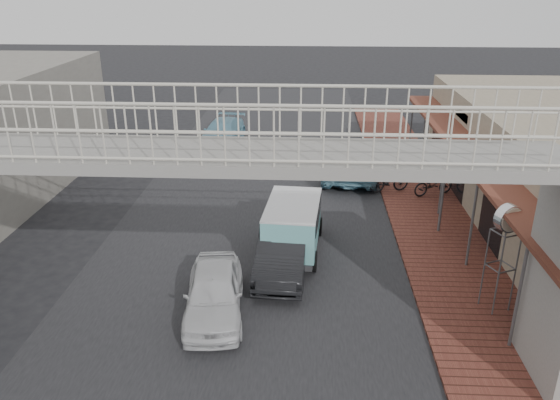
# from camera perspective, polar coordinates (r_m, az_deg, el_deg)

# --- Properties ---
(ground) EXTENTS (120.00, 120.00, 0.00)m
(ground) POSITION_cam_1_polar(r_m,az_deg,el_deg) (16.62, -4.02, -8.12)
(ground) COLOR black
(ground) RESTS_ON ground
(road_strip) EXTENTS (10.00, 60.00, 0.01)m
(road_strip) POSITION_cam_1_polar(r_m,az_deg,el_deg) (16.61, -4.02, -8.11)
(road_strip) COLOR black
(road_strip) RESTS_ON ground
(sidewalk) EXTENTS (3.00, 40.00, 0.10)m
(sidewalk) POSITION_cam_1_polar(r_m,az_deg,el_deg) (19.67, 16.27, -3.79)
(sidewalk) COLOR brown
(sidewalk) RESTS_ON ground
(footbridge) EXTENTS (16.40, 2.40, 6.34)m
(footbridge) POSITION_cam_1_polar(r_m,az_deg,el_deg) (11.63, -6.78, -4.54)
(footbridge) COLOR gray
(footbridge) RESTS_ON ground
(white_hatchback) EXTENTS (1.92, 3.90, 1.28)m
(white_hatchback) POSITION_cam_1_polar(r_m,az_deg,el_deg) (14.77, -6.91, -9.57)
(white_hatchback) COLOR silver
(white_hatchback) RESTS_ON ground
(dark_sedan) EXTENTS (1.62, 4.19, 1.36)m
(dark_sedan) POSITION_cam_1_polar(r_m,az_deg,el_deg) (16.68, 0.29, -5.25)
(dark_sedan) COLOR black
(dark_sedan) RESTS_ON ground
(angkot_curb) EXTENTS (2.73, 5.28, 1.42)m
(angkot_curb) POSITION_cam_1_polar(r_m,az_deg,el_deg) (24.88, 7.30, 4.10)
(angkot_curb) COLOR #69A2B7
(angkot_curb) RESTS_ON ground
(angkot_far) EXTENTS (2.34, 4.60, 1.28)m
(angkot_far) POSITION_cam_1_polar(r_m,az_deg,el_deg) (29.77, -6.05, 7.05)
(angkot_far) COLOR #6599AF
(angkot_far) RESTS_ON ground
(angkot_van) EXTENTS (1.94, 3.79, 1.80)m
(angkot_van) POSITION_cam_1_polar(r_m,az_deg,el_deg) (17.57, 1.42, -2.10)
(angkot_van) COLOR black
(angkot_van) RESTS_ON ground
(motorcycle_near) EXTENTS (1.89, 1.28, 0.94)m
(motorcycle_near) POSITION_cam_1_polar(r_m,az_deg,el_deg) (23.12, 15.74, 1.63)
(motorcycle_near) COLOR black
(motorcycle_near) RESTS_ON sidewalk
(motorcycle_far) EXTENTS (1.79, 0.97, 1.04)m
(motorcycle_far) POSITION_cam_1_polar(r_m,az_deg,el_deg) (23.01, 11.35, 2.07)
(motorcycle_far) COLOR black
(motorcycle_far) RESTS_ON sidewalk
(street_clock) EXTENTS (0.78, 0.75, 3.01)m
(street_clock) POSITION_cam_1_polar(r_m,az_deg,el_deg) (15.02, 22.69, -2.26)
(street_clock) COLOR #59595B
(street_clock) RESTS_ON sidewalk
(arrow_sign) EXTENTS (1.67, 1.08, 2.81)m
(arrow_sign) POSITION_cam_1_polar(r_m,az_deg,el_deg) (19.30, 18.95, 2.83)
(arrow_sign) COLOR #59595B
(arrow_sign) RESTS_ON sidewalk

